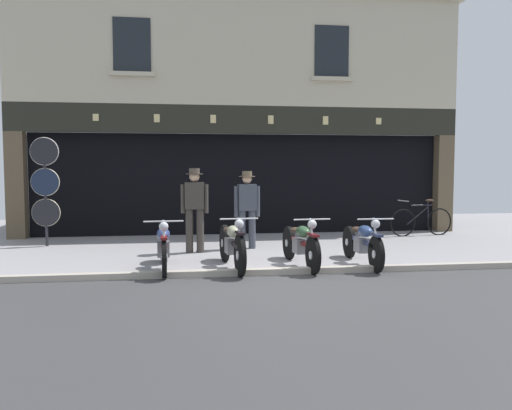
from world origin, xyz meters
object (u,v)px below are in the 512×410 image
object	(u,v)px
motorcycle_center_left	(232,243)
tyre_sign_pole	(45,183)
motorcycle_left	(163,246)
salesman_left	(195,206)
motorcycle_center	(300,243)
leaning_bicycle	(422,221)
shopkeeper_center	(247,206)
advert_board_near	(323,169)
motorcycle_center_right	(362,242)

from	to	relation	value
motorcycle_center_left	tyre_sign_pole	distance (m)	5.00
motorcycle_left	salesman_left	bearing A→B (deg)	-111.24
motorcycle_center	leaning_bicycle	distance (m)	5.39
motorcycle_left	tyre_sign_pole	bearing A→B (deg)	-52.11
shopkeeper_center	leaning_bicycle	xyz separation A→B (m)	(4.68, 1.49, -0.54)
shopkeeper_center	advert_board_near	distance (m)	3.60
motorcycle_center_right	leaning_bicycle	xyz separation A→B (m)	(2.88, 3.63, -0.04)
motorcycle_center_right	advert_board_near	distance (m)	4.92
motorcycle_center	salesman_left	xyz separation A→B (m)	(-1.80, 1.76, 0.54)
tyre_sign_pole	advert_board_near	xyz separation A→B (m)	(6.72, 1.63, 0.31)
salesman_left	motorcycle_center_right	bearing A→B (deg)	153.69
motorcycle_left	shopkeeper_center	bearing A→B (deg)	-131.89
shopkeeper_center	leaning_bicycle	size ratio (longest dim) A/B	0.94
salesman_left	leaning_bicycle	bearing A→B (deg)	-157.31
motorcycle_center_right	shopkeeper_center	distance (m)	2.84
motorcycle_center_left	leaning_bicycle	xyz separation A→B (m)	(5.21, 3.64, -0.06)
motorcycle_center	tyre_sign_pole	world-z (taller)	tyre_sign_pole
motorcycle_left	tyre_sign_pole	world-z (taller)	tyre_sign_pole
motorcycle_center_right	tyre_sign_pole	distance (m)	6.94
leaning_bicycle	motorcycle_center_right	bearing A→B (deg)	134.52
motorcycle_center	leaning_bicycle	bearing A→B (deg)	-142.23
advert_board_near	tyre_sign_pole	bearing A→B (deg)	-166.38
motorcycle_center_left	tyre_sign_pole	size ratio (longest dim) A/B	0.86
leaning_bicycle	salesman_left	bearing A→B (deg)	100.63
motorcycle_center_left	shopkeeper_center	size ratio (longest dim) A/B	1.25
motorcycle_center_right	tyre_sign_pole	bearing A→B (deg)	-26.22
motorcycle_center_left	motorcycle_center_right	world-z (taller)	motorcycle_center_left
motorcycle_center_right	advert_board_near	world-z (taller)	advert_board_near
tyre_sign_pole	shopkeeper_center	bearing A→B (deg)	-12.36
motorcycle_center	advert_board_near	world-z (taller)	advert_board_near
motorcycle_center_left	leaning_bicycle	world-z (taller)	motorcycle_center_left
motorcycle_left	motorcycle_center_right	bearing A→B (deg)	176.36
motorcycle_center	salesman_left	size ratio (longest dim) A/B	1.18
motorcycle_center_left	tyre_sign_pole	world-z (taller)	tyre_sign_pole
motorcycle_center_left	motorcycle_center	bearing A→B (deg)	175.59
shopkeeper_center	advert_board_near	xyz separation A→B (m)	(2.38, 2.58, 0.78)
salesman_left	tyre_sign_pole	world-z (taller)	tyre_sign_pole
motorcycle_center_left	salesman_left	world-z (taller)	salesman_left
motorcycle_center_left	salesman_left	xyz separation A→B (m)	(-0.59, 1.79, 0.53)
leaning_bicycle	motorcycle_left	bearing A→B (deg)	112.35
salesman_left	advert_board_near	world-z (taller)	advert_board_near
motorcycle_center	advert_board_near	size ratio (longest dim) A/B	2.19
motorcycle_center	advert_board_near	distance (m)	5.16
motorcycle_left	motorcycle_center	xyz separation A→B (m)	(2.37, -0.02, 0.00)
motorcycle_center_left	leaning_bicycle	size ratio (longest dim) A/B	1.18
motorcycle_center_right	tyre_sign_pole	size ratio (longest dim) A/B	0.85
motorcycle_center_left	motorcycle_center_right	size ratio (longest dim) A/B	1.01
motorcycle_left	tyre_sign_pole	distance (m)	4.16
motorcycle_left	advert_board_near	world-z (taller)	advert_board_near
motorcycle_center	motorcycle_center_right	world-z (taller)	motorcycle_center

